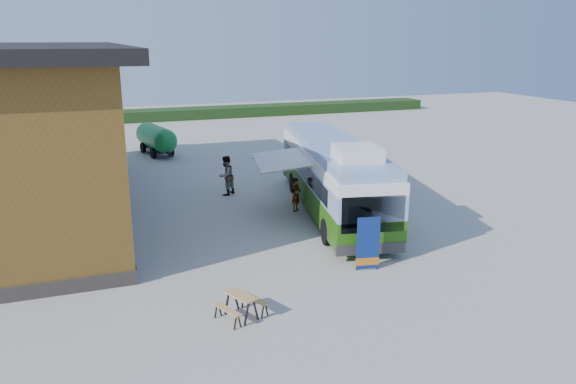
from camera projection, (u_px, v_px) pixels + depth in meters
name	position (u px, v px, depth m)	size (l,w,h in m)	color
ground	(319.00, 258.00, 20.52)	(100.00, 100.00, 0.00)	#BCB7AD
barn	(17.00, 135.00, 25.12)	(9.60, 21.20, 7.50)	brown
hedge	(245.00, 111.00, 57.42)	(40.00, 3.00, 1.00)	#264419
bus	(333.00, 174.00, 25.46)	(4.94, 12.67, 3.81)	#346D12
awning	(287.00, 154.00, 24.92)	(3.17, 4.36, 0.50)	white
banner	(368.00, 249.00, 19.31)	(0.83, 0.29, 1.92)	navy
picnic_table	(241.00, 300.00, 16.09)	(1.55, 1.48, 0.70)	tan
person_a	(296.00, 194.00, 25.91)	(0.57, 0.38, 1.58)	#999999
person_b	(226.00, 176.00, 28.51)	(0.98, 0.76, 2.02)	#999999
slurry_tanker	(156.00, 138.00, 38.33)	(2.33, 5.36, 2.01)	#178132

